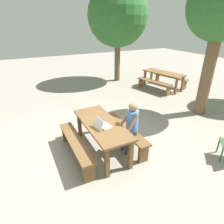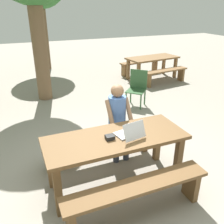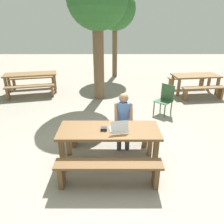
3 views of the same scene
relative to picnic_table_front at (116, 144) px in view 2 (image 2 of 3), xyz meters
The scene contains 11 objects.
ground_plane 0.65m from the picnic_table_front, ahead, with size 30.00×30.00×0.00m, color gray.
picnic_table_front is the anchor object (origin of this frame).
bench_near 0.72m from the picnic_table_front, 90.00° to the right, with size 1.83×0.30×0.48m.
bench_far 0.72m from the picnic_table_front, 90.00° to the left, with size 1.83×0.30×0.48m.
laptop 0.26m from the picnic_table_front, 20.05° to the right, with size 0.37×0.37×0.23m.
small_pouch 0.18m from the picnic_table_front, 162.10° to the right, with size 0.11×0.10×0.05m.
person_seated 0.69m from the picnic_table_front, 63.32° to the left, with size 0.39×0.40×1.27m.
plastic_chair 3.06m from the picnic_table_front, 56.47° to the left, with size 0.62×0.62×0.89m.
picnic_table_mid 5.58m from the picnic_table_front, 53.65° to the left, with size 1.85×1.01×0.74m.
bench_mid_south 5.10m from the picnic_table_front, 48.19° to the left, with size 1.61×0.49×0.46m.
bench_mid_north 6.12m from the picnic_table_front, 58.19° to the left, with size 1.61×0.49×0.46m.
Camera 2 is at (-1.13, -2.60, 2.41)m, focal length 38.96 mm.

